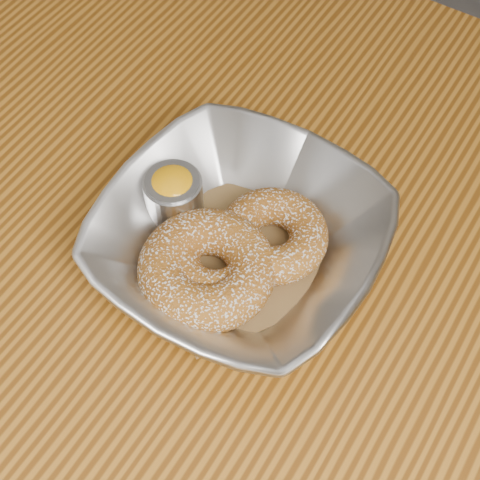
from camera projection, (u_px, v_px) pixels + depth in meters
The scene contains 7 objects.
table at pixel (226, 305), 0.72m from camera, with size 1.20×0.80×0.75m.
serving_bowl at pixel (240, 241), 0.61m from camera, with size 0.23×0.23×0.06m, color #B6B8BD.
parchment at pixel (240, 254), 0.62m from camera, with size 0.14×0.14×0.00m, color olive.
donut_back at pixel (273, 235), 0.61m from camera, with size 0.09×0.09×0.03m, color #8E5016.
donut_front at pixel (207, 269), 0.59m from camera, with size 0.11×0.11×0.04m, color #8E5016.
donut_extra at pixel (216, 259), 0.60m from camera, with size 0.09×0.09×0.03m, color #8E5016.
ramekin at pixel (174, 195), 0.62m from camera, with size 0.05×0.05×0.05m.
Camera 1 is at (0.19, -0.28, 1.28)m, focal length 55.00 mm.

